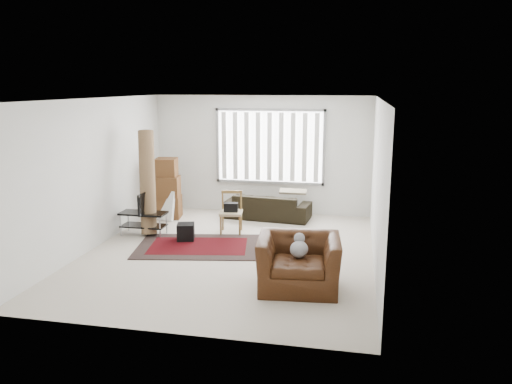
% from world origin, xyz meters
% --- Properties ---
extents(room, '(6.00, 6.02, 2.71)m').
position_xyz_m(room, '(0.03, 0.51, 1.76)').
color(room, beige).
rests_on(room, ground).
extents(persian_rug, '(2.46, 1.85, 0.02)m').
position_xyz_m(persian_rug, '(-0.65, 0.21, 0.01)').
color(persian_rug, black).
rests_on(persian_rug, ground).
extents(tv_stand, '(0.91, 0.41, 0.46)m').
position_xyz_m(tv_stand, '(-1.95, 0.74, 0.33)').
color(tv_stand, black).
rests_on(tv_stand, ground).
extents(tv, '(0.10, 0.74, 0.43)m').
position_xyz_m(tv, '(-1.95, 0.74, 0.67)').
color(tv, black).
rests_on(tv, tv_stand).
extents(subwoofer, '(0.39, 0.39, 0.32)m').
position_xyz_m(subwoofer, '(-1.00, 0.52, 0.18)').
color(subwoofer, black).
rests_on(subwoofer, persian_rug).
extents(moving_boxes, '(0.62, 0.58, 1.34)m').
position_xyz_m(moving_boxes, '(-1.95, 2.07, 0.62)').
color(moving_boxes, brown).
rests_on(moving_boxes, ground).
extents(white_flatpack, '(0.55, 0.33, 0.66)m').
position_xyz_m(white_flatpack, '(-1.97, 1.86, 0.33)').
color(white_flatpack, silver).
rests_on(white_flatpack, ground).
extents(rolled_rug, '(0.58, 0.87, 2.07)m').
position_xyz_m(rolled_rug, '(-1.90, 0.90, 1.03)').
color(rolled_rug, brown).
rests_on(rolled_rug, ground).
extents(sofa, '(1.95, 1.00, 0.72)m').
position_xyz_m(sofa, '(0.25, 2.45, 0.36)').
color(sofa, black).
rests_on(sofa, ground).
extents(side_chair, '(0.51, 0.51, 0.83)m').
position_xyz_m(side_chair, '(-0.28, 1.22, 0.46)').
color(side_chair, '#958561').
rests_on(side_chair, ground).
extents(armchair, '(1.28, 1.14, 0.88)m').
position_xyz_m(armchair, '(1.38, -1.30, 0.44)').
color(armchair, '#3C1D0C').
rests_on(armchair, ground).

